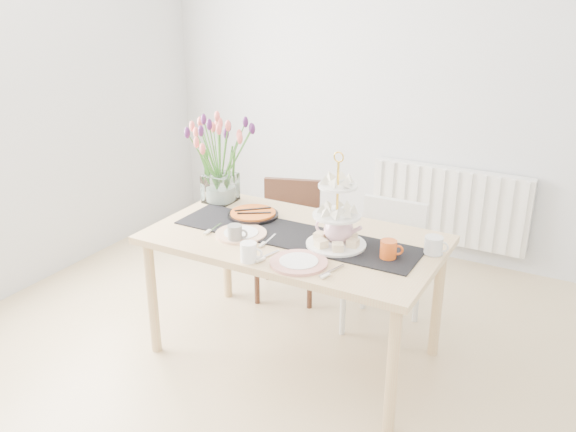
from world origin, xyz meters
The scene contains 16 objects.
room_shell centered at (0.00, 0.00, 1.30)m, with size 4.50×4.50×4.50m.
radiator centered at (0.50, 2.19, 0.45)m, with size 1.20×0.08×0.60m, color white.
dining_table centered at (0.07, 0.49, 0.67)m, with size 1.60×0.90×0.75m.
chair_brown centered at (-0.34, 1.18, 0.45)m, with size 0.49×0.49×0.79m.
chair_white centered at (0.42, 1.06, 0.47)m, with size 0.41×0.41×0.81m.
table_runner centered at (0.07, 0.49, 0.75)m, with size 1.40×0.35×0.01m, color black.
tulip_vase centered at (-0.61, 0.76, 1.11)m, with size 0.66×0.66×0.56m.
cake_stand centered at (0.33, 0.47, 0.88)m, with size 0.32×0.32×0.47m.
teapot centered at (0.32, 0.52, 0.83)m, with size 0.26×0.21×0.17m, color white, non-canonical shape.
cream_jug centered at (0.80, 0.63, 0.80)m, with size 0.09×0.09×0.09m, color silver.
tart_tin centered at (-0.28, 0.62, 0.77)m, with size 0.30×0.30×0.04m.
mug_grey centered at (-0.18, 0.27, 0.80)m, with size 0.08×0.08×0.09m, color gray.
mug_white centered at (0.01, 0.10, 0.80)m, with size 0.08×0.08×0.10m, color white.
mug_orange centered at (0.62, 0.46, 0.80)m, with size 0.08×0.08×0.10m, color #DD5418.
plate_left centered at (-0.20, 0.36, 0.76)m, with size 0.29×0.29×0.01m, color white.
plate_right centered at (0.25, 0.20, 0.76)m, with size 0.29×0.29×0.02m, color silver.
Camera 1 is at (1.52, -2.23, 2.09)m, focal length 38.00 mm.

